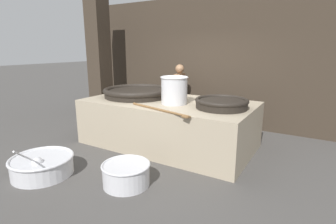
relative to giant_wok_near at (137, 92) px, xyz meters
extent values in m
plane|color=#474442|center=(0.86, -0.08, -1.06)|extent=(60.00, 60.00, 0.00)
cube|color=#382D23|center=(0.86, 2.06, 0.61)|extent=(7.22, 0.24, 3.34)
cube|color=#382D23|center=(-2.05, 0.92, 0.61)|extent=(0.50, 0.50, 3.34)
cube|color=tan|center=(0.86, -0.08, -0.58)|extent=(3.50, 1.86, 0.95)
cylinder|color=black|center=(0.00, 0.00, -0.03)|extent=(1.46, 1.46, 0.14)
torus|color=black|center=(0.00, 0.00, 0.04)|extent=(1.51, 1.51, 0.12)
cylinder|color=black|center=(2.05, -0.16, -0.03)|extent=(0.93, 0.93, 0.14)
torus|color=black|center=(2.05, -0.16, 0.04)|extent=(0.97, 0.97, 0.07)
cylinder|color=silver|center=(1.11, -0.26, 0.16)|extent=(0.51, 0.51, 0.52)
torus|color=silver|center=(1.11, -0.26, 0.42)|extent=(0.54, 0.54, 0.04)
cylinder|color=brown|center=(1.16, -0.90, -0.08)|extent=(1.39, 0.40, 0.04)
cube|color=brown|center=(1.79, -1.07, -0.09)|extent=(0.14, 0.13, 0.02)
cylinder|color=#8C6647|center=(0.40, 1.20, -0.66)|extent=(0.12, 0.12, 0.80)
cylinder|color=#8C6647|center=(0.38, 1.38, -0.66)|extent=(0.12, 0.12, 0.80)
cube|color=olive|center=(0.39, 1.29, -0.50)|extent=(0.23, 0.27, 0.52)
cube|color=#8C6647|center=(0.39, 1.29, 0.03)|extent=(0.23, 0.50, 0.59)
cylinder|color=#8C6647|center=(0.33, 1.03, 0.03)|extent=(0.33, 0.15, 0.54)
cylinder|color=#8C6647|center=(0.25, 1.51, 0.03)|extent=(0.33, 0.15, 0.54)
sphere|color=#8C6647|center=(0.39, 1.29, 0.45)|extent=(0.23, 0.23, 0.23)
cylinder|color=silver|center=(-0.18, -2.34, -0.91)|extent=(0.95, 0.95, 0.29)
torus|color=silver|center=(-0.18, -2.34, -0.77)|extent=(1.00, 1.00, 0.05)
cylinder|color=tan|center=(-0.18, -2.34, -0.85)|extent=(0.84, 0.84, 0.07)
sphere|color=silver|center=(-0.08, -2.48, -0.77)|extent=(0.17, 0.17, 0.17)
cylinder|color=silver|center=(0.10, -2.73, -0.55)|extent=(0.39, 0.53, 0.46)
cylinder|color=silver|center=(1.21, -1.89, -0.90)|extent=(0.70, 0.70, 0.33)
torus|color=silver|center=(1.21, -1.89, -0.73)|extent=(0.74, 0.74, 0.04)
cylinder|color=orange|center=(1.21, -1.89, -0.82)|extent=(0.62, 0.62, 0.08)
cylinder|color=orange|center=(1.15, -1.88, -0.76)|extent=(0.05, 0.05, 0.04)
cylinder|color=orange|center=(1.21, -1.93, -0.76)|extent=(0.05, 0.04, 0.03)
cylinder|color=orange|center=(1.22, -1.89, -0.76)|extent=(0.06, 0.06, 0.04)
cylinder|color=orange|center=(1.19, -1.94, -0.77)|extent=(0.04, 0.05, 0.02)
cylinder|color=orange|center=(1.16, -1.96, -0.77)|extent=(0.04, 0.04, 0.03)
cylinder|color=orange|center=(1.20, -1.95, -0.76)|extent=(0.06, 0.07, 0.04)
cylinder|color=orange|center=(0.99, -1.95, -0.77)|extent=(0.04, 0.04, 0.03)
cylinder|color=orange|center=(1.38, -2.06, -0.77)|extent=(0.03, 0.04, 0.03)
cylinder|color=orange|center=(1.36, -1.86, -0.77)|extent=(0.05, 0.06, 0.03)
cylinder|color=orange|center=(1.19, -1.72, -0.77)|extent=(0.06, 0.04, 0.03)
camera|label=1|loc=(3.61, -4.67, 0.97)|focal=28.00mm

